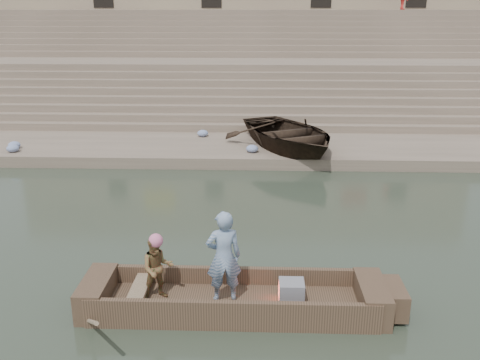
# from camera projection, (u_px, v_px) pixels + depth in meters

# --- Properties ---
(ground) EXTENTS (120.00, 120.00, 0.00)m
(ground) POSITION_uv_depth(u_px,v_px,m) (211.00, 245.00, 12.38)
(ground) COLOR #2A3427
(ground) RESTS_ON ground
(lower_landing) EXTENTS (32.00, 4.00, 0.40)m
(lower_landing) POSITION_uv_depth(u_px,v_px,m) (229.00, 149.00, 19.90)
(lower_landing) COLOR gray
(lower_landing) RESTS_ON ground
(mid_landing) EXTENTS (32.00, 3.00, 2.80)m
(mid_landing) POSITION_uv_depth(u_px,v_px,m) (237.00, 89.00, 26.63)
(mid_landing) COLOR gray
(mid_landing) RESTS_ON ground
(upper_landing) EXTENTS (32.00, 3.00, 5.20)m
(upper_landing) POSITION_uv_depth(u_px,v_px,m) (242.00, 53.00, 32.88)
(upper_landing) COLOR gray
(upper_landing) RESTS_ON ground
(ghat_steps) EXTENTS (32.00, 11.00, 5.20)m
(ghat_steps) POSITION_uv_depth(u_px,v_px,m) (239.00, 76.00, 28.10)
(ghat_steps) COLOR gray
(ghat_steps) RESTS_ON ground
(building_wall) EXTENTS (32.00, 5.07, 11.20)m
(building_wall) POSITION_uv_depth(u_px,v_px,m) (244.00, 3.00, 35.72)
(building_wall) COLOR tan
(building_wall) RESTS_ON ground
(main_rowboat) EXTENTS (5.00, 1.30, 0.22)m
(main_rowboat) POSITION_uv_depth(u_px,v_px,m) (233.00, 305.00, 9.71)
(main_rowboat) COLOR brown
(main_rowboat) RESTS_ON ground
(rowboat_trim) EXTENTS (6.04, 2.63, 1.90)m
(rowboat_trim) POSITION_uv_depth(u_px,v_px,m) (245.00, 296.00, 9.63)
(rowboat_trim) COLOR brown
(rowboat_trim) RESTS_ON ground
(standing_man) EXTENTS (0.72, 0.54, 1.76)m
(standing_man) POSITION_uv_depth(u_px,v_px,m) (224.00, 257.00, 9.40)
(standing_man) COLOR navy
(standing_man) RESTS_ON main_rowboat
(rowing_man) EXTENTS (0.71, 0.63, 1.23)m
(rowing_man) POSITION_uv_depth(u_px,v_px,m) (157.00, 268.00, 9.55)
(rowing_man) COLOR #277732
(rowing_man) RESTS_ON main_rowboat
(television) EXTENTS (0.46, 0.42, 0.40)m
(television) POSITION_uv_depth(u_px,v_px,m) (291.00, 291.00, 9.57)
(television) COLOR slate
(television) RESTS_ON main_rowboat
(beached_rowboat) EXTENTS (5.58, 6.28, 1.08)m
(beached_rowboat) POSITION_uv_depth(u_px,v_px,m) (289.00, 134.00, 19.15)
(beached_rowboat) COLOR #2D2116
(beached_rowboat) RESTS_ON lower_landing
(cloth_bundles) EXTENTS (9.23, 3.03, 0.26)m
(cloth_bundles) POSITION_uv_depth(u_px,v_px,m) (122.00, 143.00, 19.44)
(cloth_bundles) COLOR #3F5999
(cloth_bundles) RESTS_ON lower_landing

